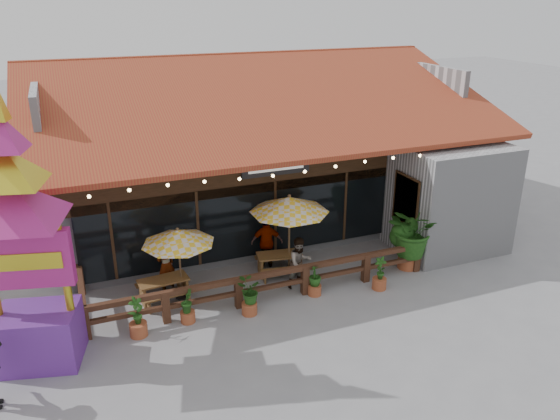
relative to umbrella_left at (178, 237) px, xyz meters
name	(u,v)px	position (x,y,z in m)	size (l,w,h in m)	color
ground	(313,282)	(3.85, -0.61, -1.89)	(100.00, 100.00, 0.00)	gray
restaurant_building	(249,155)	(4.11, 6.00, 0.31)	(15.50, 14.73, 6.09)	#B7B8BD
patio_railing	(244,282)	(1.59, -0.88, -1.28)	(10.00, 2.60, 0.92)	#4D2D1B
umbrella_left	(178,237)	(0.00, 0.00, 0.00)	(2.13, 2.13, 2.17)	brown
umbrella_right	(289,205)	(3.43, 0.29, 0.35)	(3.14, 3.14, 2.58)	brown
picnic_table_left	(164,286)	(-0.50, 0.04, -1.45)	(1.49, 1.32, 0.66)	brown
picnic_table_right	(280,260)	(3.12, 0.30, -1.44)	(1.56, 1.40, 0.67)	brown
thai_sign_tower	(16,210)	(-3.67, -1.66, 1.94)	(3.25, 3.25, 7.25)	#60278F
tropical_plant	(411,229)	(7.03, -0.84, -0.57)	(2.09, 2.17, 2.32)	brown
diner_a	(166,265)	(-0.28, 0.70, -1.13)	(0.56, 0.36, 1.52)	#3D2413
diner_b	(300,263)	(3.37, -0.67, -1.11)	(0.76, 0.59, 1.56)	#3D2413
diner_c	(267,242)	(2.93, 0.89, -1.05)	(0.99, 0.41, 1.68)	#3D2413
planter_a	(138,320)	(-1.43, -1.46, -1.43)	(0.47, 0.45, 1.10)	brown
planter_b	(187,308)	(-0.13, -1.31, -1.46)	(0.43, 0.45, 0.95)	brown
planter_c	(249,295)	(1.51, -1.54, -1.31)	(0.77, 0.72, 1.03)	brown
planter_d	(315,281)	(3.58, -1.28, -1.44)	(0.47, 0.47, 0.95)	brown
planter_e	(380,276)	(5.49, -1.67, -1.46)	(0.42, 0.43, 1.02)	brown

